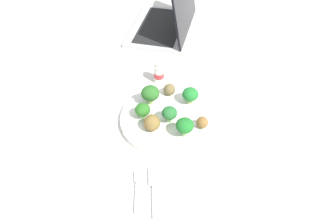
# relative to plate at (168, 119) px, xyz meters

# --- Properties ---
(ground_plane) EXTENTS (4.00, 4.00, 0.00)m
(ground_plane) POSITION_rel_plate_xyz_m (0.00, 0.00, -0.01)
(ground_plane) COLOR silver
(plate) EXTENTS (0.28, 0.28, 0.02)m
(plate) POSITION_rel_plate_xyz_m (0.00, 0.00, 0.00)
(plate) COLOR white
(plate) RESTS_ON ground_plane
(broccoli_floret_center) EXTENTS (0.05, 0.05, 0.05)m
(broccoli_floret_center) POSITION_rel_plate_xyz_m (0.07, -0.06, 0.04)
(broccoli_floret_center) COLOR #A9C275
(broccoli_floret_center) RESTS_ON plate
(broccoli_floret_near_rim) EXTENTS (0.04, 0.04, 0.05)m
(broccoli_floret_near_rim) POSITION_rel_plate_xyz_m (-0.01, 0.07, 0.04)
(broccoli_floret_near_rim) COLOR #9ACD70
(broccoli_floret_near_rim) RESTS_ON plate
(broccoli_floret_front_right) EXTENTS (0.06, 0.06, 0.06)m
(broccoli_floret_front_right) POSITION_rel_plate_xyz_m (0.05, 0.06, 0.05)
(broccoli_floret_front_right) COLOR #9FC069
(broccoli_floret_front_right) RESTS_ON plate
(broccoli_floret_mid_right) EXTENTS (0.04, 0.04, 0.05)m
(broccoli_floret_mid_right) POSITION_rel_plate_xyz_m (-0.02, -0.01, 0.04)
(broccoli_floret_mid_right) COLOR #8DB977
(broccoli_floret_mid_right) RESTS_ON plate
(broccoli_floret_mid_left) EXTENTS (0.05, 0.05, 0.06)m
(broccoli_floret_mid_left) POSITION_rel_plate_xyz_m (-0.07, -0.05, 0.05)
(broccoli_floret_mid_left) COLOR #94C47B
(broccoli_floret_mid_left) RESTS_ON plate
(meatball_back_right) EXTENTS (0.05, 0.05, 0.05)m
(meatball_back_right) POSITION_rel_plate_xyz_m (-0.05, 0.04, 0.03)
(meatball_back_right) COLOR brown
(meatball_back_right) RESTS_ON plate
(meatball_front_left) EXTENTS (0.04, 0.04, 0.04)m
(meatball_front_left) POSITION_rel_plate_xyz_m (0.10, 0.01, 0.03)
(meatball_front_left) COLOR brown
(meatball_front_left) RESTS_ON plate
(meatball_mid_left) EXTENTS (0.03, 0.03, 0.03)m
(meatball_mid_left) POSITION_rel_plate_xyz_m (-0.03, -0.10, 0.02)
(meatball_mid_left) COLOR brown
(meatball_mid_left) RESTS_ON plate
(napkin) EXTENTS (0.18, 0.14, 0.01)m
(napkin) POSITION_rel_plate_xyz_m (-0.26, 0.03, -0.01)
(napkin) COLOR white
(napkin) RESTS_ON ground_plane
(fork) EXTENTS (0.12, 0.03, 0.01)m
(fork) POSITION_rel_plate_xyz_m (-0.25, 0.05, -0.00)
(fork) COLOR silver
(fork) RESTS_ON napkin
(knife) EXTENTS (0.15, 0.04, 0.01)m
(knife) POSITION_rel_plate_xyz_m (-0.25, 0.01, -0.00)
(knife) COLOR silver
(knife) RESTS_ON napkin
(yogurt_bottle) EXTENTS (0.03, 0.03, 0.07)m
(yogurt_bottle) POSITION_rel_plate_xyz_m (0.18, 0.05, 0.02)
(yogurt_bottle) COLOR white
(yogurt_bottle) RESTS_ON ground_plane
(laptop) EXTENTS (0.34, 0.26, 0.21)m
(laptop) POSITION_rel_plate_xyz_m (0.50, 0.06, 0.03)
(laptop) COLOR #B2B2B2
(laptop) RESTS_ON ground_plane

